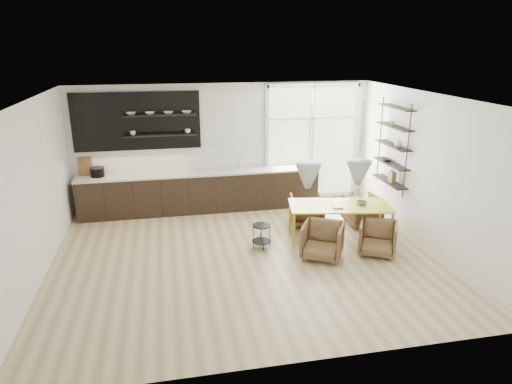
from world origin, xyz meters
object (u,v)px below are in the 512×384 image
Objects in this scene: armchair_back_left at (307,210)px; wire_stool at (262,233)px; armchair_back_right at (362,210)px; armchair_front_left at (322,241)px; dining_table at (340,207)px; armchair_front_right at (378,238)px.

armchair_back_left is 1.51× the size of wire_stool.
armchair_front_left is (-1.39, -1.38, 0.01)m from armchair_back_right.
dining_table reaches higher than armchair_back_right.
armchair_front_right is at bearing 73.42° from armchair_back_right.
armchair_back_right is (0.79, 0.64, -0.35)m from dining_table.
armchair_front_right is (0.46, -0.79, -0.36)m from dining_table.
armchair_front_left is at bearing -155.03° from armchair_front_right.
armchair_front_right is (1.06, -0.05, -0.02)m from armchair_front_left.
wire_stool is (-1.00, 0.64, -0.03)m from armchair_front_left.
armchair_front_right is (-0.33, -1.43, -0.01)m from armchair_back_right.
dining_table is 1.65m from wire_stool.
wire_stool is (-2.06, 0.69, -0.01)m from armchair_front_right.
armchair_back_right is at bearing 104.81° from armchair_front_right.
armchair_front_left reaches higher than armchair_back_right.
wire_stool is (-1.21, -0.98, -0.02)m from armchair_back_left.
armchair_back_left is 1.56m from wire_stool.
armchair_back_left is (-0.39, 0.88, -0.35)m from dining_table.
armchair_front_left is 1.57× the size of wire_stool.
wire_stool is at bearing 13.39° from armchair_back_right.
armchair_back_left is 1.64m from armchair_front_left.
dining_table reaches higher than armchair_front_right.
dining_table is 2.98× the size of armchair_back_right.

